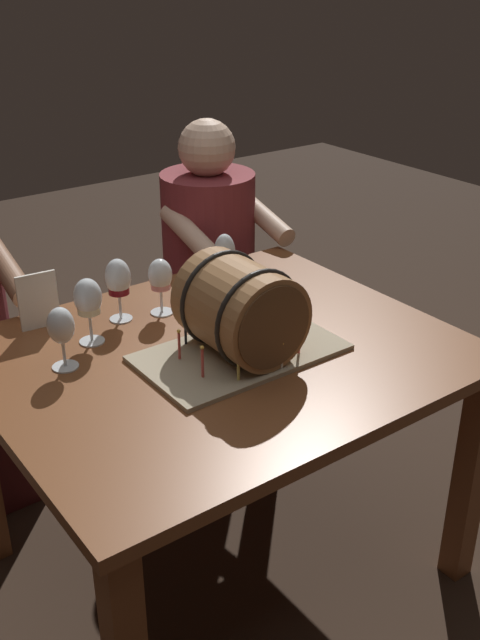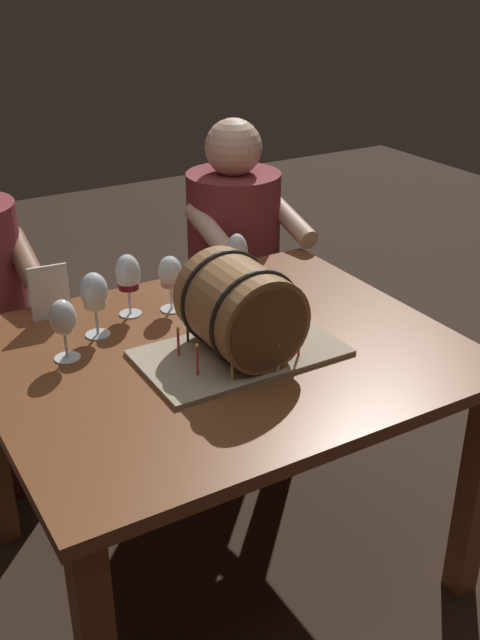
% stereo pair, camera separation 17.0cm
% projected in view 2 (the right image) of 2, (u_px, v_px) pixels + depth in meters
% --- Properties ---
extents(ground_plane, '(8.00, 8.00, 0.00)m').
position_uv_depth(ground_plane, '(224.00, 560.00, 2.29)').
color(ground_plane, '#332319').
extents(dining_table, '(1.21, 1.01, 0.74)m').
position_uv_depth(dining_table, '(221.00, 383.00, 2.01)').
color(dining_table, brown).
rests_on(dining_table, ground).
extents(barrel_cake, '(0.52, 0.31, 0.26)m').
position_uv_depth(barrel_cake, '(240.00, 313.00, 1.87)').
color(barrel_cake, tan).
rests_on(barrel_cake, dining_table).
extents(wine_glass_amber, '(0.07, 0.07, 0.20)m').
position_uv_depth(wine_glass_amber, '(237.00, 256.00, 2.20)').
color(wine_glass_amber, white).
rests_on(wine_glass_amber, dining_table).
extents(wine_glass_red, '(0.07, 0.07, 0.18)m').
position_uv_depth(wine_glass_red, '(128.00, 276.00, 2.09)').
color(wine_glass_red, white).
rests_on(wine_glass_red, dining_table).
extents(wine_glass_rose, '(0.07, 0.07, 0.17)m').
position_uv_depth(wine_glass_rose, '(170.00, 275.00, 2.12)').
color(wine_glass_rose, white).
rests_on(wine_glass_rose, dining_table).
extents(wine_glass_empty, '(0.07, 0.07, 0.17)m').
position_uv_depth(wine_glass_empty, '(63.00, 319.00, 1.86)').
color(wine_glass_empty, white).
rests_on(wine_glass_empty, dining_table).
extents(wine_glass_white, '(0.07, 0.07, 0.18)m').
position_uv_depth(wine_glass_white, '(94.00, 294.00, 1.97)').
color(wine_glass_white, white).
rests_on(wine_glass_white, dining_table).
extents(menu_card, '(0.11, 0.02, 0.16)m').
position_uv_depth(menu_card, '(50.00, 293.00, 2.08)').
color(menu_card, silver).
rests_on(menu_card, dining_table).
extents(person_seated_right, '(0.40, 0.48, 1.16)m').
position_uv_depth(person_seated_right, '(234.00, 283.00, 2.85)').
color(person_seated_right, '#4C1B1E').
rests_on(person_seated_right, ground).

